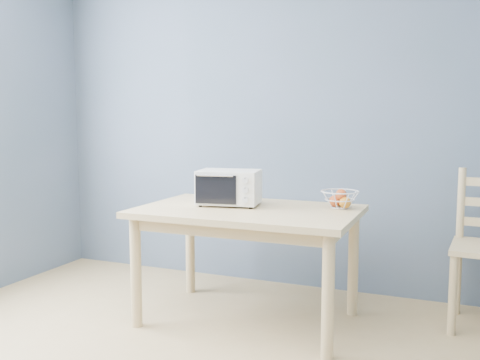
% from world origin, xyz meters
% --- Properties ---
extents(room, '(4.01, 4.51, 2.61)m').
position_xyz_m(room, '(0.00, 0.00, 1.30)').
color(room, tan).
rests_on(room, ground).
extents(dining_table, '(1.40, 0.90, 0.75)m').
position_xyz_m(dining_table, '(0.05, 1.39, 0.65)').
color(dining_table, tan).
rests_on(dining_table, ground).
extents(toaster_oven, '(0.44, 0.35, 0.24)m').
position_xyz_m(toaster_oven, '(-0.13, 1.46, 0.87)').
color(toaster_oven, white).
rests_on(toaster_oven, dining_table).
extents(fruit_basket, '(0.27, 0.27, 0.13)m').
position_xyz_m(fruit_basket, '(0.60, 1.63, 0.81)').
color(fruit_basket, silver).
rests_on(fruit_basket, dining_table).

